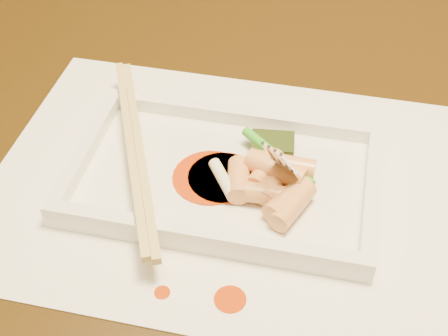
% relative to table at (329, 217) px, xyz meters
% --- Properties ---
extents(table, '(1.40, 0.90, 0.75)m').
position_rel_table_xyz_m(table, '(0.00, 0.00, 0.00)').
color(table, black).
rests_on(table, ground).
extents(placemat, '(0.40, 0.30, 0.00)m').
position_rel_table_xyz_m(placemat, '(-0.10, -0.07, 0.10)').
color(placemat, white).
rests_on(placemat, table).
extents(sauce_splatter_a, '(0.02, 0.02, 0.00)m').
position_rel_table_xyz_m(sauce_splatter_a, '(-0.07, -0.19, 0.10)').
color(sauce_splatter_a, '#C13605').
rests_on(sauce_splatter_a, placemat).
extents(sauce_splatter_b, '(0.01, 0.01, 0.00)m').
position_rel_table_xyz_m(sauce_splatter_b, '(-0.12, -0.19, 0.10)').
color(sauce_splatter_b, '#C13605').
rests_on(sauce_splatter_b, placemat).
extents(plate_base, '(0.26, 0.16, 0.01)m').
position_rel_table_xyz_m(plate_base, '(-0.10, -0.07, 0.11)').
color(plate_base, white).
rests_on(plate_base, placemat).
extents(plate_rim_far, '(0.26, 0.01, 0.01)m').
position_rel_table_xyz_m(plate_rim_far, '(-0.10, 0.00, 0.12)').
color(plate_rim_far, white).
rests_on(plate_rim_far, plate_base).
extents(plate_rim_near, '(0.26, 0.01, 0.01)m').
position_rel_table_xyz_m(plate_rim_near, '(-0.10, -0.15, 0.12)').
color(plate_rim_near, white).
rests_on(plate_rim_near, plate_base).
extents(plate_rim_left, '(0.01, 0.14, 0.01)m').
position_rel_table_xyz_m(plate_rim_left, '(-0.22, -0.07, 0.12)').
color(plate_rim_left, white).
rests_on(plate_rim_left, plate_base).
extents(plate_rim_right, '(0.01, 0.14, 0.01)m').
position_rel_table_xyz_m(plate_rim_right, '(0.03, -0.07, 0.12)').
color(plate_rim_right, white).
rests_on(plate_rim_right, plate_base).
extents(veg_piece, '(0.04, 0.03, 0.01)m').
position_rel_table_xyz_m(veg_piece, '(-0.06, -0.03, 0.12)').
color(veg_piece, black).
rests_on(veg_piece, plate_base).
extents(scallion_white, '(0.03, 0.04, 0.01)m').
position_rel_table_xyz_m(scallion_white, '(-0.09, -0.09, 0.12)').
color(scallion_white, '#EAEACC').
rests_on(scallion_white, plate_base).
extents(scallion_green, '(0.07, 0.06, 0.01)m').
position_rel_table_xyz_m(scallion_green, '(-0.05, -0.05, 0.12)').
color(scallion_green, '#2B9B19').
rests_on(scallion_green, plate_base).
extents(chopstick_a, '(0.11, 0.23, 0.01)m').
position_rel_table_xyz_m(chopstick_a, '(-0.18, -0.07, 0.13)').
color(chopstick_a, tan).
rests_on(chopstick_a, plate_rim_near).
extents(chopstick_b, '(0.11, 0.23, 0.01)m').
position_rel_table_xyz_m(chopstick_b, '(-0.17, -0.07, 0.13)').
color(chopstick_b, tan).
rests_on(chopstick_b, plate_rim_near).
extents(fork, '(0.09, 0.10, 0.14)m').
position_rel_table_xyz_m(fork, '(-0.03, -0.06, 0.18)').
color(fork, silver).
rests_on(fork, plate_base).
extents(sauce_blob_0, '(0.06, 0.06, 0.00)m').
position_rel_table_xyz_m(sauce_blob_0, '(-0.10, -0.08, 0.11)').
color(sauce_blob_0, '#C13605').
rests_on(sauce_blob_0, plate_base).
extents(sauce_blob_1, '(0.07, 0.07, 0.00)m').
position_rel_table_xyz_m(sauce_blob_1, '(-0.11, -0.08, 0.11)').
color(sauce_blob_1, '#C13605').
rests_on(sauce_blob_1, plate_base).
extents(sauce_blob_2, '(0.06, 0.06, 0.00)m').
position_rel_table_xyz_m(sauce_blob_2, '(-0.10, -0.08, 0.11)').
color(sauce_blob_2, '#C13605').
rests_on(sauce_blob_2, plate_base).
extents(rice_cake_0, '(0.04, 0.05, 0.02)m').
position_rel_table_xyz_m(rice_cake_0, '(-0.04, -0.10, 0.12)').
color(rice_cake_0, '#E6B26B').
rests_on(rice_cake_0, plate_base).
extents(rice_cake_1, '(0.03, 0.04, 0.02)m').
position_rel_table_xyz_m(rice_cake_1, '(-0.06, -0.07, 0.12)').
color(rice_cake_1, '#E6B26B').
rests_on(rice_cake_1, plate_base).
extents(rice_cake_2, '(0.05, 0.03, 0.02)m').
position_rel_table_xyz_m(rice_cake_2, '(-0.05, -0.07, 0.13)').
color(rice_cake_2, '#E6B26B').
rests_on(rice_cake_2, plate_base).
extents(rice_cake_3, '(0.03, 0.04, 0.02)m').
position_rel_table_xyz_m(rice_cake_3, '(-0.08, -0.08, 0.12)').
color(rice_cake_3, '#E6B26B').
rests_on(rice_cake_3, plate_base).
extents(rice_cake_4, '(0.04, 0.02, 0.02)m').
position_rel_table_xyz_m(rice_cake_4, '(-0.05, -0.10, 0.12)').
color(rice_cake_4, '#E6B26B').
rests_on(rice_cake_4, plate_base).
extents(rice_cake_5, '(0.05, 0.02, 0.02)m').
position_rel_table_xyz_m(rice_cake_5, '(-0.05, -0.07, 0.13)').
color(rice_cake_5, '#E6B26B').
rests_on(rice_cake_5, plate_base).
extents(rice_cake_6, '(0.03, 0.05, 0.02)m').
position_rel_table_xyz_m(rice_cake_6, '(-0.05, -0.08, 0.12)').
color(rice_cake_6, '#E6B26B').
rests_on(rice_cake_6, plate_base).
extents(rice_cake_7, '(0.03, 0.05, 0.02)m').
position_rel_table_xyz_m(rice_cake_7, '(-0.03, -0.10, 0.12)').
color(rice_cake_7, '#E6B26B').
rests_on(rice_cake_7, plate_base).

